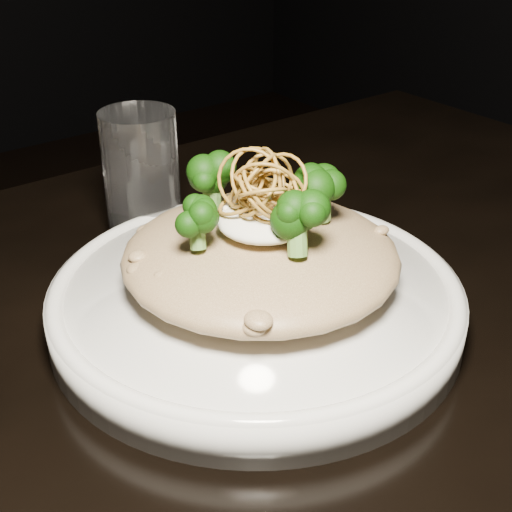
{
  "coord_description": "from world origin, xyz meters",
  "views": [
    {
      "loc": [
        -0.25,
        -0.3,
        1.05
      ],
      "look_at": [
        0.02,
        0.05,
        0.81
      ],
      "focal_mm": 50.0,
      "sensor_mm": 36.0,
      "label": 1
    }
  ],
  "objects": [
    {
      "name": "table",
      "position": [
        0.0,
        0.0,
        0.67
      ],
      "size": [
        1.1,
        0.8,
        0.75
      ],
      "color": "black",
      "rests_on": "ground"
    },
    {
      "name": "plate",
      "position": [
        0.02,
        0.05,
        0.77
      ],
      "size": [
        0.3,
        0.3,
        0.03
      ],
      "primitive_type": "cylinder",
      "color": "silver",
      "rests_on": "table"
    },
    {
      "name": "risotto",
      "position": [
        0.03,
        0.05,
        0.8
      ],
      "size": [
        0.2,
        0.2,
        0.04
      ],
      "primitive_type": "ellipsoid",
      "color": "brown",
      "rests_on": "plate"
    },
    {
      "name": "broccoli",
      "position": [
        0.02,
        0.06,
        0.85
      ],
      "size": [
        0.13,
        0.13,
        0.05
      ],
      "primitive_type": null,
      "color": "black",
      "rests_on": "risotto"
    },
    {
      "name": "cheese",
      "position": [
        0.02,
        0.05,
        0.83
      ],
      "size": [
        0.06,
        0.06,
        0.02
      ],
      "primitive_type": "ellipsoid",
      "color": "white",
      "rests_on": "risotto"
    },
    {
      "name": "shallots",
      "position": [
        0.02,
        0.05,
        0.86
      ],
      "size": [
        0.06,
        0.06,
        0.04
      ],
      "primitive_type": null,
      "color": "brown",
      "rests_on": "cheese"
    },
    {
      "name": "drinking_glass",
      "position": [
        0.02,
        0.22,
        0.81
      ],
      "size": [
        0.07,
        0.07,
        0.12
      ],
      "primitive_type": "cylinder",
      "rotation": [
        0.0,
        0.0,
        0.08
      ],
      "color": "silver",
      "rests_on": "table"
    }
  ]
}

